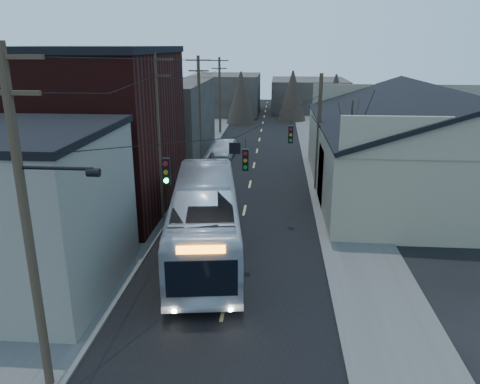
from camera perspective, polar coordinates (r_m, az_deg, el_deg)
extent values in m
cube|color=black|center=(40.24, 1.57, 2.57)|extent=(9.00, 110.00, 0.02)
cube|color=#474744|center=(41.07, -7.54, 2.80)|extent=(4.00, 110.00, 0.12)
cube|color=#474744|center=(40.42, 10.81, 2.40)|extent=(4.00, 110.00, 0.12)
cube|color=gray|center=(22.06, -25.70, -2.49)|extent=(8.00, 8.00, 7.00)
cube|color=black|center=(31.69, -17.91, 6.89)|extent=(10.00, 12.00, 10.00)
cube|color=#322D28|center=(46.79, -9.82, 8.81)|extent=(9.00, 14.00, 7.00)
cube|color=#7D725B|center=(36.42, 22.07, 3.72)|extent=(16.00, 20.00, 5.00)
cube|color=black|center=(34.77, 16.40, 10.07)|extent=(8.16, 20.60, 2.86)
cube|color=#322D28|center=(74.62, -1.63, 11.84)|extent=(10.00, 12.00, 6.00)
cube|color=#322D28|center=(79.37, 8.35, 11.65)|extent=(12.00, 14.00, 5.00)
cone|color=black|center=(29.95, 13.11, 3.96)|extent=(0.40, 0.40, 7.20)
cylinder|color=#382B1E|center=(14.68, -24.44, -4.64)|extent=(0.28, 0.28, 10.50)
cube|color=#382B1E|center=(13.75, -27.04, 14.47)|extent=(2.20, 0.12, 0.12)
cylinder|color=#382B1E|center=(28.24, -9.95, 6.26)|extent=(0.28, 0.28, 10.00)
cube|color=#382B1E|center=(27.74, -10.46, 15.62)|extent=(2.20, 0.12, 0.12)
cylinder|color=#382B1E|center=(42.78, -4.96, 9.89)|extent=(0.28, 0.28, 9.50)
cube|color=#382B1E|center=(42.43, -5.12, 15.72)|extent=(2.20, 0.12, 0.12)
cylinder|color=#382B1E|center=(57.55, -2.48, 11.64)|extent=(0.28, 0.28, 9.00)
cube|color=#382B1E|center=(57.28, -2.54, 15.72)|extent=(2.20, 0.12, 0.12)
cylinder|color=#382B1E|center=(34.50, 9.55, 7.03)|extent=(0.28, 0.28, 8.50)
cube|color=black|center=(17.39, -8.95, 2.50)|extent=(0.28, 0.20, 1.00)
cube|color=black|center=(21.47, 0.67, 3.94)|extent=(0.28, 0.20, 1.00)
cube|color=black|center=(27.28, 6.20, 6.99)|extent=(0.28, 0.20, 1.00)
imported|color=silver|center=(24.15, -4.30, -3.14)|extent=(4.95, 13.86, 3.78)
imported|color=#ACAEB4|center=(45.56, -1.84, 5.35)|extent=(1.90, 4.84, 1.57)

